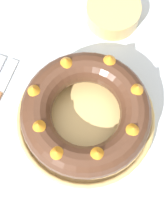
# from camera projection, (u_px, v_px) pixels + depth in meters

# --- Properties ---
(ground_plane) EXTENTS (8.00, 8.00, 0.00)m
(ground_plane) POSITION_uv_depth(u_px,v_px,m) (82.00, 171.00, 1.39)
(ground_plane) COLOR #4C4742
(dining_table) EXTENTS (1.31, 1.27, 0.72)m
(dining_table) POSITION_uv_depth(u_px,v_px,m) (81.00, 141.00, 0.77)
(dining_table) COLOR silver
(dining_table) RESTS_ON ground_plane
(serving_dish) EXTENTS (0.31, 0.31, 0.02)m
(serving_dish) POSITION_uv_depth(u_px,v_px,m) (84.00, 118.00, 0.70)
(serving_dish) COLOR tan
(serving_dish) RESTS_ON dining_table
(bundt_cake) EXTENTS (0.28, 0.28, 0.08)m
(bundt_cake) POSITION_uv_depth(u_px,v_px,m) (84.00, 112.00, 0.65)
(bundt_cake) COLOR #4C2D1E
(bundt_cake) RESTS_ON serving_dish
(side_bowl) EXTENTS (0.13, 0.13, 0.05)m
(side_bowl) POSITION_uv_depth(u_px,v_px,m) (113.00, 13.00, 0.77)
(side_bowl) COLOR tan
(side_bowl) RESTS_ON dining_table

